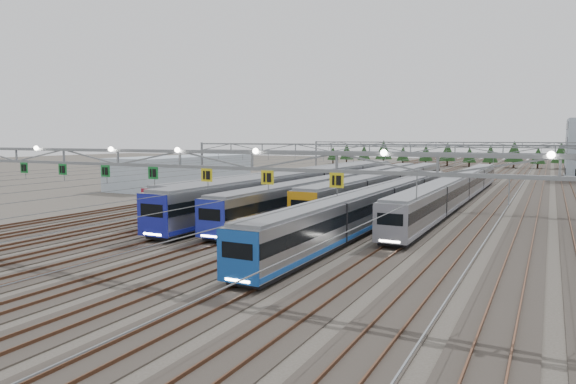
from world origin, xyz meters
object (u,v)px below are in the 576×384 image
at_px(train_e, 381,203).
at_px(gantry_near, 178,162).
at_px(train_d, 389,185).
at_px(train_f, 458,188).
at_px(gantry_far, 436,149).
at_px(west_shed, 184,171).
at_px(train_a, 299,182).
at_px(train_b, 313,185).
at_px(train_c, 349,187).
at_px(gantry_mid, 369,155).

distance_m(train_e, gantry_near, 25.09).
xyz_separation_m(train_d, train_f, (9.00, 1.26, -0.13)).
distance_m(gantry_far, west_shed, 53.24).
relative_size(train_a, west_shed, 2.10).
xyz_separation_m(train_a, train_f, (22.50, 2.19, -0.14)).
bearing_deg(train_b, train_a, 133.66).
height_order(train_c, train_f, train_c).
bearing_deg(train_f, gantry_near, -104.54).
relative_size(train_b, west_shed, 2.13).
height_order(train_e, gantry_far, gantry_far).
xyz_separation_m(train_e, train_f, (4.50, 19.95, 0.02)).
bearing_deg(west_shed, gantry_mid, -11.01).
bearing_deg(train_e, gantry_near, -106.05).
bearing_deg(train_e, train_b, 136.00).
height_order(train_a, train_b, train_b).
bearing_deg(gantry_mid, gantry_near, -90.07).
height_order(train_f, gantry_mid, gantry_mid).
distance_m(train_c, gantry_far, 47.03).
distance_m(gantry_near, gantry_far, 85.12).
bearing_deg(gantry_near, train_a, 105.15).
bearing_deg(gantry_far, train_c, -92.75).
xyz_separation_m(gantry_far, west_shed, (-37.38, -37.73, -3.66)).
height_order(train_d, west_shed, west_shed).
height_order(train_d, train_f, train_d).
bearing_deg(west_shed, train_a, -12.97).
relative_size(train_f, gantry_far, 1.16).
xyz_separation_m(train_b, train_f, (18.00, 6.91, -0.27)).
height_order(train_b, west_shed, west_shed).
distance_m(train_a, train_d, 13.53).
relative_size(gantry_near, gantry_mid, 1.00).
height_order(train_a, train_e, train_a).
relative_size(train_b, train_d, 1.14).
bearing_deg(train_d, train_b, -147.91).
relative_size(gantry_far, west_shed, 1.88).
distance_m(train_c, west_shed, 36.28).
bearing_deg(gantry_mid, train_d, 44.16).
bearing_deg(train_e, train_c, 121.45).
bearing_deg(west_shed, train_f, -4.50).
bearing_deg(gantry_near, train_f, 75.46).
bearing_deg(train_b, gantry_mid, 27.14).
bearing_deg(train_c, gantry_mid, 38.33).
bearing_deg(train_b, west_shed, 160.69).
distance_m(train_c, gantry_mid, 5.14).
relative_size(train_e, gantry_mid, 0.96).
xyz_separation_m(gantry_mid, west_shed, (-37.38, 7.27, -3.66)).
height_order(train_e, gantry_near, gantry_near).
height_order(train_c, west_shed, west_shed).
xyz_separation_m(train_f, west_shed, (-48.63, 3.83, 0.66)).
bearing_deg(train_c, train_e, -58.55).
xyz_separation_m(train_b, train_c, (4.50, 1.68, -0.21)).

